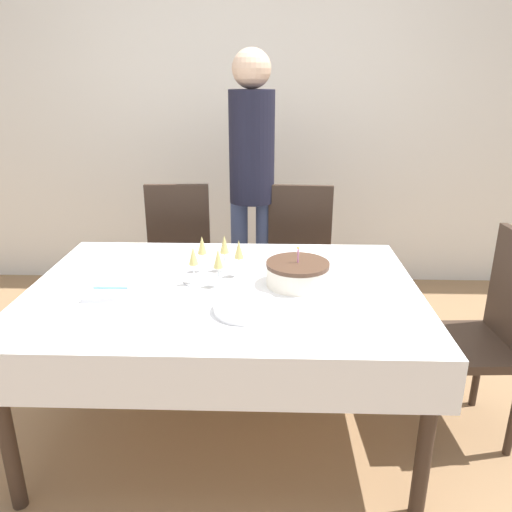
% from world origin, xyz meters
% --- Properties ---
extents(ground_plane, '(12.00, 12.00, 0.00)m').
position_xyz_m(ground_plane, '(0.00, 0.00, 0.00)').
color(ground_plane, '#93704C').
extents(wall_back, '(8.00, 0.05, 2.70)m').
position_xyz_m(wall_back, '(0.00, 1.91, 1.35)').
color(wall_back, silver).
rests_on(wall_back, ground_plane).
extents(dining_table, '(1.70, 1.19, 0.73)m').
position_xyz_m(dining_table, '(0.00, 0.00, 0.63)').
color(dining_table, white).
rests_on(dining_table, ground_plane).
extents(dining_chair_far_left, '(0.44, 0.44, 0.97)m').
position_xyz_m(dining_chair_far_left, '(-0.38, 0.91, 0.54)').
color(dining_chair_far_left, '#38281E').
rests_on(dining_chair_far_left, ground_plane).
extents(dining_chair_far_right, '(0.45, 0.45, 0.97)m').
position_xyz_m(dining_chair_far_right, '(0.38, 0.91, 0.54)').
color(dining_chair_far_right, '#38281E').
rests_on(dining_chair_far_right, ground_plane).
extents(dining_chair_right_end, '(0.44, 0.44, 0.97)m').
position_xyz_m(dining_chair_right_end, '(1.17, 0.00, 0.54)').
color(dining_chair_right_end, '#38281E').
rests_on(dining_chair_right_end, ground_plane).
extents(birthday_cake, '(0.28, 0.28, 0.18)m').
position_xyz_m(birthday_cake, '(0.32, 0.03, 0.78)').
color(birthday_cake, silver).
rests_on(birthday_cake, dining_table).
extents(champagne_tray, '(0.31, 0.31, 0.18)m').
position_xyz_m(champagne_tray, '(-0.04, 0.09, 0.81)').
color(champagne_tray, silver).
rests_on(champagne_tray, dining_table).
extents(plate_stack_main, '(0.25, 0.25, 0.03)m').
position_xyz_m(plate_stack_main, '(0.11, -0.25, 0.75)').
color(plate_stack_main, white).
rests_on(plate_stack_main, dining_table).
extents(cake_knife, '(0.29, 0.13, 0.00)m').
position_xyz_m(cake_knife, '(0.34, -0.21, 0.73)').
color(cake_knife, silver).
rests_on(cake_knife, dining_table).
extents(fork_pile, '(0.18, 0.08, 0.02)m').
position_xyz_m(fork_pile, '(-0.49, -0.16, 0.74)').
color(fork_pile, silver).
rests_on(fork_pile, dining_table).
extents(napkin_pile, '(0.15, 0.15, 0.01)m').
position_xyz_m(napkin_pile, '(-0.49, 0.02, 0.74)').
color(napkin_pile, '#8CC6E0').
rests_on(napkin_pile, dining_table).
extents(person_standing, '(0.28, 0.28, 1.76)m').
position_xyz_m(person_standing, '(0.08, 1.08, 1.07)').
color(person_standing, '#3F4C72').
rests_on(person_standing, ground_plane).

